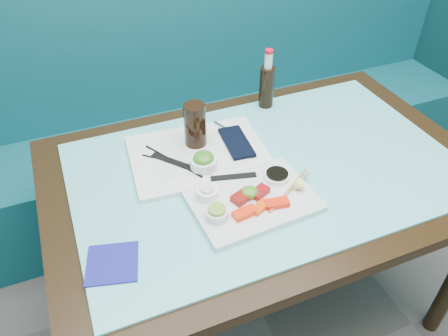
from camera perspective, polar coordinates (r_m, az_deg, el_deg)
name	(u,v)px	position (r m, az deg, el deg)	size (l,w,h in m)	color
booth_bench	(189,129)	(2.26, -4.61, 5.12)	(3.00, 0.56, 1.17)	#0E505A
dining_table	(265,188)	(1.47, 5.38, -2.65)	(1.40, 0.90, 0.75)	black
glass_top	(267,168)	(1.41, 5.59, -0.02)	(1.22, 0.76, 0.01)	#61C2C3
sashimi_plate	(252,200)	(1.28, 3.73, -4.18)	(0.35, 0.25, 0.02)	silver
salmon_left	(245,213)	(1.22, 2.74, -5.87)	(0.07, 0.03, 0.02)	#FF2B0A
salmon_mid	(260,207)	(1.24, 4.76, -5.11)	(0.06, 0.03, 0.01)	#FF480A
salmon_right	(277,203)	(1.25, 6.92, -4.60)	(0.07, 0.03, 0.02)	#FF230A
tuna_left	(243,197)	(1.26, 2.44, -3.77)	(0.06, 0.04, 0.02)	maroon
tuna_right	(260,192)	(1.28, 4.69, -3.15)	(0.06, 0.04, 0.02)	maroon
seaweed_garnish	(250,192)	(1.27, 3.38, -3.19)	(0.05, 0.05, 0.03)	#3C831E
ramekin_wasabi	(217,214)	(1.20, -0.92, -6.05)	(0.06, 0.06, 0.03)	white
wasabi_fill	(217,209)	(1.19, -0.93, -5.42)	(0.05, 0.05, 0.01)	olive
ramekin_ginger	(207,193)	(1.27, -2.22, -3.28)	(0.06, 0.06, 0.03)	white
ginger_fill	(207,188)	(1.25, -2.24, -2.68)	(0.04, 0.04, 0.01)	beige
soy_dish	(277,176)	(1.34, 6.92, -1.08)	(0.08, 0.08, 0.02)	white
soy_fill	(277,174)	(1.33, 6.96, -0.72)	(0.07, 0.07, 0.01)	black
lemon_wedge	(302,186)	(1.30, 10.17, -2.36)	(0.04, 0.04, 0.03)	#F7FF78
chopstick_sleeve	(234,177)	(1.34, 1.26, -1.13)	(0.14, 0.02, 0.00)	black
wooden_chopstick_a	(289,190)	(1.30, 8.43, -2.88)	(0.01, 0.01, 0.22)	#A3804C
wooden_chopstick_b	(292,189)	(1.31, 8.81, -2.78)	(0.01, 0.01, 0.20)	#A97D4F
serving_tray	(199,155)	(1.44, -3.31, 1.67)	(0.44, 0.33, 0.02)	white
paper_placemat	(199,153)	(1.43, -3.32, 1.96)	(0.30, 0.21, 0.00)	silver
seaweed_bowl	(204,163)	(1.37, -2.68, 0.63)	(0.09, 0.09, 0.03)	white
seaweed_salad	(203,158)	(1.35, -2.71, 1.35)	(0.07, 0.07, 0.03)	#357A1C
cola_glass	(195,125)	(1.44, -3.80, 5.63)	(0.07, 0.07, 0.15)	black
navy_pouch	(236,142)	(1.47, 1.63, 3.36)	(0.08, 0.18, 0.01)	black
fork	(223,127)	(1.55, -0.13, 5.39)	(0.01, 0.01, 0.09)	silver
black_chopstick_a	(171,162)	(1.40, -6.99, 0.84)	(0.01, 0.01, 0.20)	black
black_chopstick_b	(173,161)	(1.41, -6.68, 0.93)	(0.01, 0.01, 0.25)	black
tray_sleeve	(172,161)	(1.41, -6.83, 0.86)	(0.03, 0.15, 0.00)	black
cola_bottle_body	(267,87)	(1.68, 5.59, 10.48)	(0.06, 0.06, 0.16)	black
cola_bottle_neck	(268,61)	(1.63, 5.83, 13.79)	(0.03, 0.03, 0.06)	silver
cola_bottle_cap	(269,51)	(1.62, 5.92, 14.91)	(0.03, 0.03, 0.01)	red
blue_napkin	(112,263)	(1.16, -14.39, -11.96)	(0.13, 0.13, 0.01)	navy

